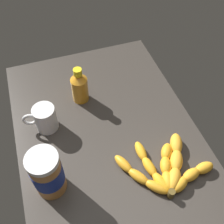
# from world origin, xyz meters

# --- Properties ---
(ground_plane) EXTENTS (0.87, 0.59, 0.03)m
(ground_plane) POSITION_xyz_m (0.00, 0.00, -0.02)
(ground_plane) COLOR #38332D
(banana_bunch) EXTENTS (0.20, 0.28, 0.04)m
(banana_bunch) POSITION_xyz_m (-0.18, -0.13, 0.02)
(banana_bunch) COLOR orange
(banana_bunch) RESTS_ON ground_plane
(peanut_butter_jar) EXTENTS (0.09, 0.09, 0.16)m
(peanut_butter_jar) POSITION_xyz_m (-0.12, 0.21, 0.08)
(peanut_butter_jar) COLOR #B27238
(peanut_butter_jar) RESTS_ON ground_plane
(honey_bottle) EXTENTS (0.06, 0.06, 0.14)m
(honey_bottle) POSITION_xyz_m (0.18, 0.05, 0.06)
(honey_bottle) COLOR orange
(honey_bottle) RESTS_ON ground_plane
(coffee_mug) EXTENTS (0.07, 0.11, 0.09)m
(coffee_mug) POSITION_xyz_m (0.09, 0.19, 0.05)
(coffee_mug) COLOR silver
(coffee_mug) RESTS_ON ground_plane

